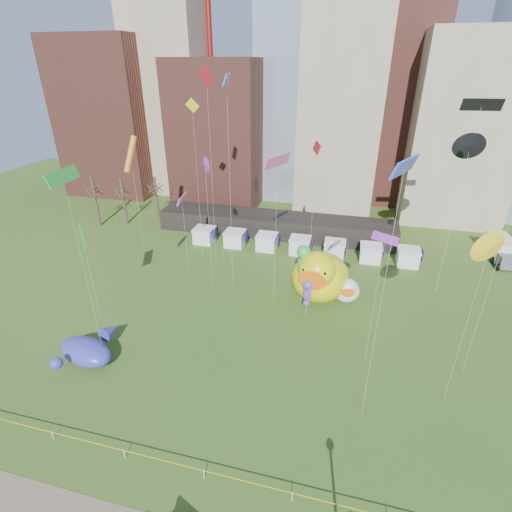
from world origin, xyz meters
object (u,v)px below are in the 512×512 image
(small_duck, at_px, (346,289))
(seahorse_green, at_px, (303,261))
(box_truck, at_px, (502,250))
(seahorse_purple, at_px, (307,291))
(whale_inflatable, at_px, (87,350))
(big_duck, at_px, (319,275))

(small_duck, distance_m, seahorse_green, 6.38)
(seahorse_green, height_order, box_truck, seahorse_green)
(seahorse_green, xyz_separation_m, seahorse_purple, (1.02, -3.25, -1.83))
(seahorse_green, height_order, whale_inflatable, seahorse_green)
(small_duck, distance_m, seahorse_purple, 6.30)
(seahorse_green, bearing_deg, box_truck, 23.74)
(big_duck, bearing_deg, box_truck, 41.17)
(big_duck, relative_size, seahorse_green, 1.31)
(small_duck, bearing_deg, seahorse_green, -173.75)
(big_duck, height_order, seahorse_green, seahorse_green)
(box_truck, bearing_deg, small_duck, -144.84)
(seahorse_purple, distance_m, whale_inflatable, 22.43)
(seahorse_purple, bearing_deg, small_duck, 26.50)
(box_truck, bearing_deg, whale_inflatable, -146.18)
(small_duck, height_order, seahorse_purple, seahorse_purple)
(big_duck, distance_m, box_truck, 29.25)
(box_truck, bearing_deg, big_duck, -148.01)
(small_duck, xyz_separation_m, seahorse_purple, (-4.06, -4.46, 1.83))
(big_duck, relative_size, seahorse_purple, 1.99)
(whale_inflatable, relative_size, box_truck, 1.00)
(big_duck, distance_m, small_duck, 3.59)
(seahorse_purple, bearing_deg, seahorse_green, 86.31)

